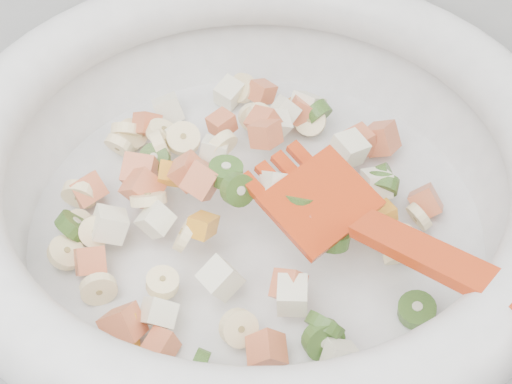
{
  "coord_description": "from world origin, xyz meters",
  "views": [
    {
      "loc": [
        -0.18,
        1.16,
        1.33
      ],
      "look_at": [
        -0.2,
        1.51,
        0.95
      ],
      "focal_mm": 50.0,
      "sensor_mm": 36.0,
      "label": 1
    }
  ],
  "objects": [
    {
      "name": "mixing_bowl",
      "position": [
        -0.2,
        1.51,
        0.97
      ],
      "size": [
        0.45,
        0.43,
        0.15
      ],
      "color": "white",
      "rests_on": "counter"
    }
  ]
}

